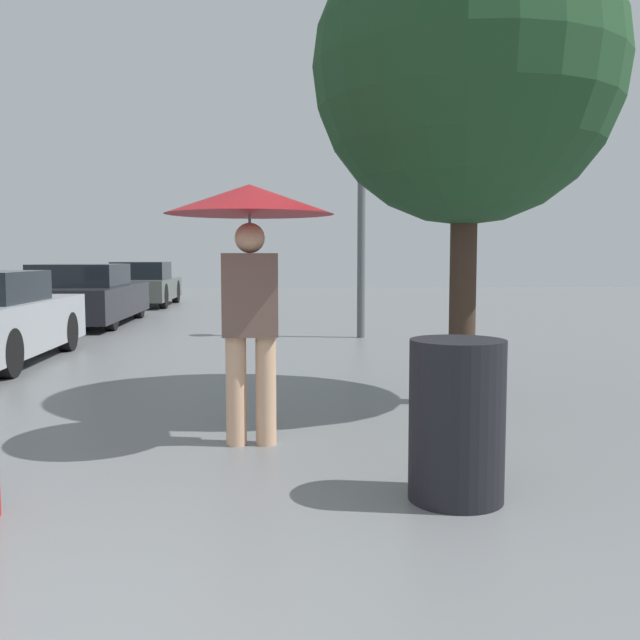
# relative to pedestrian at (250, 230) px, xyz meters

# --- Properties ---
(pedestrian) EXTENTS (1.21, 1.21, 1.89)m
(pedestrian) POSITION_rel_pedestrian_xyz_m (0.00, 0.00, 0.00)
(pedestrian) COLOR tan
(pedestrian) RESTS_ON ground_plane
(parked_car_third) EXTENTS (1.86, 4.49, 1.23)m
(parked_car_third) POSITION_rel_pedestrian_xyz_m (-3.69, 9.68, -0.99)
(parked_car_third) COLOR black
(parked_car_third) RESTS_ON ground_plane
(parked_car_farthest) EXTENTS (1.67, 4.00, 1.24)m
(parked_car_farthest) POSITION_rel_pedestrian_xyz_m (-3.49, 15.29, -0.98)
(parked_car_farthest) COLOR #4C514C
(parked_car_farthest) RESTS_ON ground_plane
(tree) EXTENTS (2.81, 2.81, 4.47)m
(tree) POSITION_rel_pedestrian_xyz_m (1.93, 1.37, 1.49)
(tree) COLOR #38281E
(tree) RESTS_ON ground_plane
(street_lamp) EXTENTS (0.39, 0.39, 3.94)m
(street_lamp) POSITION_rel_pedestrian_xyz_m (1.67, 6.89, 1.15)
(street_lamp) COLOR #515456
(street_lamp) RESTS_ON ground_plane
(trash_bin) EXTENTS (0.54, 0.54, 0.92)m
(trash_bin) POSITION_rel_pedestrian_xyz_m (1.19, -1.27, -1.11)
(trash_bin) COLOR black
(trash_bin) RESTS_ON ground_plane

